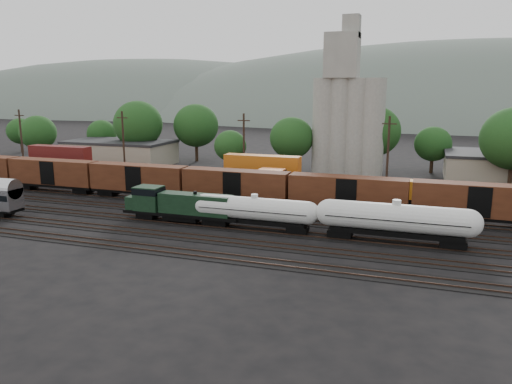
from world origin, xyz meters
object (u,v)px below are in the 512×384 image
(orange_locomotive, at_px, (301,186))
(tank_car_a, at_px, (255,210))
(green_locomotive, at_px, (176,204))
(grain_silo, at_px, (347,115))

(orange_locomotive, bearing_deg, tank_car_a, -97.08)
(tank_car_a, height_order, orange_locomotive, orange_locomotive)
(green_locomotive, height_order, tank_car_a, green_locomotive)
(green_locomotive, distance_m, grain_silo, 44.29)
(tank_car_a, bearing_deg, orange_locomotive, 82.92)
(grain_silo, bearing_deg, tank_car_a, -95.54)
(tank_car_a, relative_size, orange_locomotive, 0.85)
(green_locomotive, relative_size, orange_locomotive, 0.85)
(tank_car_a, bearing_deg, green_locomotive, 180.00)
(green_locomotive, distance_m, orange_locomotive, 19.25)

